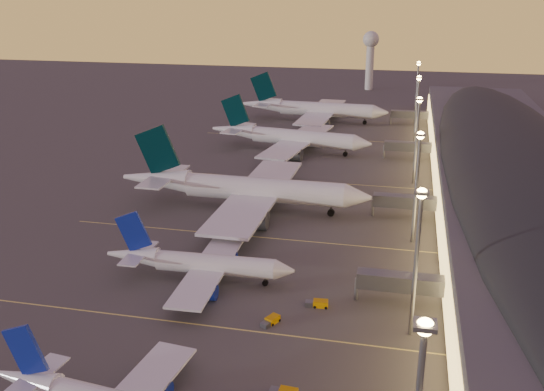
{
  "coord_description": "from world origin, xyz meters",
  "views": [
    {
      "loc": [
        32.98,
        -91.56,
        55.06
      ],
      "look_at": [
        2.0,
        45.0,
        7.0
      ],
      "focal_mm": 40.0,
      "sensor_mm": 36.0,
      "label": 1
    }
  ],
  "objects": [
    {
      "name": "airliner_wide_far",
      "position": [
        -7.06,
        166.3,
        5.34
      ],
      "size": [
        64.84,
        59.07,
        20.76
      ],
      "rotation": [
        0.0,
        0.0,
        -0.05
      ],
      "color": "silver",
      "rests_on": "ground"
    },
    {
      "name": "baggage_tug_d",
      "position": [
        12.42,
        -1.87,
        0.53
      ],
      "size": [
        3.09,
        4.14,
        1.16
      ],
      "rotation": [
        0.0,
        0.0,
        1.11
      ],
      "color": "#C07F00",
      "rests_on": "ground"
    },
    {
      "name": "baggage_tug_c",
      "position": [
        19.44,
        5.85,
        0.56
      ],
      "size": [
        4.25,
        2.07,
        1.23
      ],
      "rotation": [
        0.0,
        0.0,
        0.08
      ],
      "color": "#C07F00",
      "rests_on": "ground"
    },
    {
      "name": "terminal_building",
      "position": [
        61.84,
        72.47,
        8.78
      ],
      "size": [
        56.35,
        255.0,
        17.46
      ],
      "color": "#49484D",
      "rests_on": "ground"
    },
    {
      "name": "airliner_narrow_north",
      "position": [
        -5.1,
        11.23,
        3.55
      ],
      "size": [
        38.4,
        34.24,
        13.74
      ],
      "rotation": [
        0.0,
        0.0,
        0.03
      ],
      "color": "silver",
      "rests_on": "ground"
    },
    {
      "name": "radar_tower",
      "position": [
        10.0,
        260.0,
        21.87
      ],
      "size": [
        9.0,
        9.0,
        32.5
      ],
      "color": "silver",
      "rests_on": "ground"
    },
    {
      "name": "ground",
      "position": [
        0.0,
        0.0,
        0.0
      ],
      "size": [
        700.0,
        700.0,
        0.0
      ],
      "primitive_type": "plane",
      "color": "#3F3C3A"
    },
    {
      "name": "light_masts",
      "position": [
        36.0,
        65.0,
        17.55
      ],
      "size": [
        2.2,
        217.2,
        25.9
      ],
      "color": "slate",
      "rests_on": "ground"
    },
    {
      "name": "lane_markings",
      "position": [
        0.0,
        40.0,
        0.01
      ],
      "size": [
        90.0,
        180.36,
        0.0
      ],
      "color": "#D8C659",
      "rests_on": "ground"
    },
    {
      "name": "airliner_wide_near",
      "position": [
        -7.52,
        52.84,
        5.53
      ],
      "size": [
        66.95,
        60.74,
        21.49
      ],
      "rotation": [
        0.0,
        0.0,
        -0.01
      ],
      "color": "silver",
      "rests_on": "ground"
    },
    {
      "name": "airliner_wide_mid",
      "position": [
        -7.54,
        114.5,
        4.93
      ],
      "size": [
        59.78,
        55.01,
        19.15
      ],
      "rotation": [
        0.0,
        0.0,
        -0.15
      ],
      "color": "silver",
      "rests_on": "ground"
    }
  ]
}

